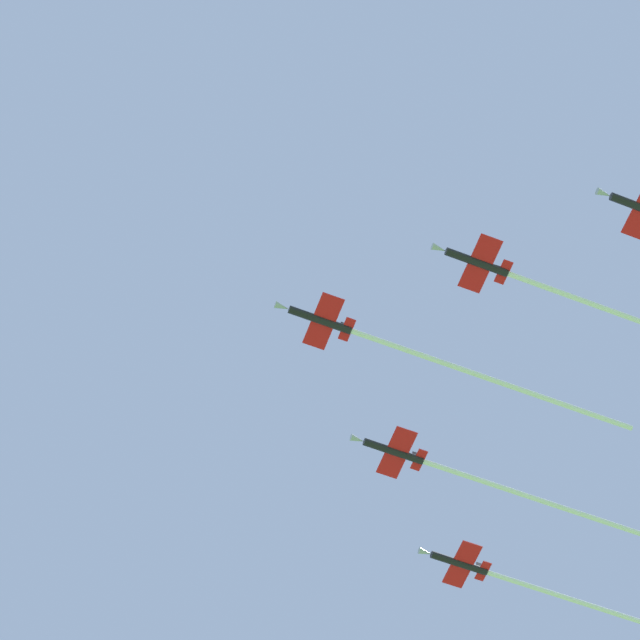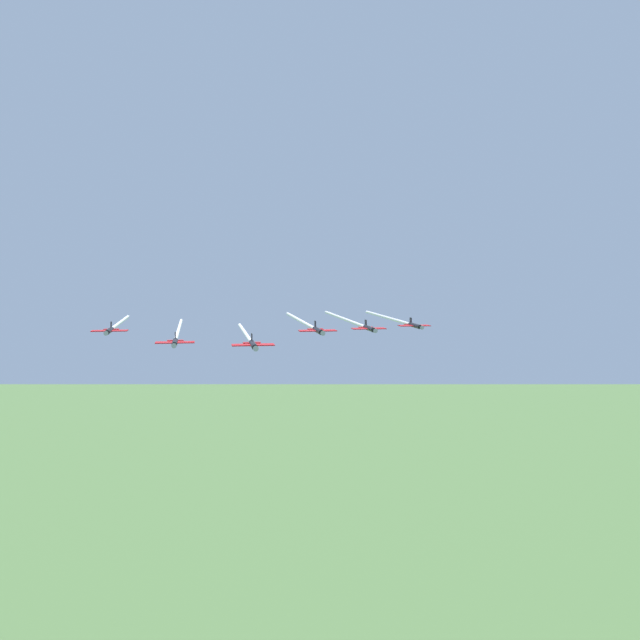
% 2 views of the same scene
% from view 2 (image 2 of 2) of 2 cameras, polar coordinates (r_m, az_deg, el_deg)
% --- Properties ---
extents(jet_lead, '(37.49, 36.31, 2.24)m').
position_cam_2_polar(jet_lead, '(151.16, -5.39, -1.30)').
color(jet_lead, black).
extents(jet_port_inner, '(43.12, 41.76, 2.24)m').
position_cam_2_polar(jet_port_inner, '(171.89, -1.06, -0.29)').
color(jet_port_inner, black).
extents(jet_starboard_inner, '(47.80, 46.29, 2.24)m').
position_cam_2_polar(jet_starboard_inner, '(173.38, -10.58, -0.96)').
color(jet_starboard_inner, black).
extents(jet_port_outer, '(47.49, 45.98, 2.24)m').
position_cam_2_polar(jet_port_outer, '(192.84, 2.36, -0.13)').
color(jet_port_outer, black).
extents(jet_starboard_outer, '(37.03, 35.86, 2.24)m').
position_cam_2_polar(jet_starboard_outer, '(183.51, -14.97, -0.40)').
color(jet_starboard_outer, black).
extents(jet_center_rear, '(43.84, 42.45, 2.24)m').
position_cam_2_polar(jet_center_rear, '(205.98, 5.70, -0.01)').
color(jet_center_rear, black).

